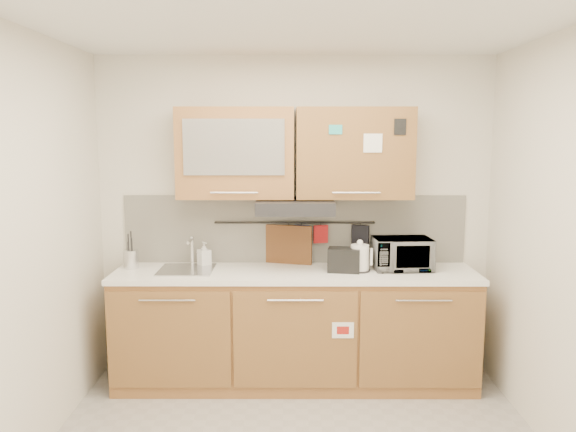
{
  "coord_description": "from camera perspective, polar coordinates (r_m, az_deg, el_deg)",
  "views": [
    {
      "loc": [
        -0.04,
        -3.08,
        1.98
      ],
      "look_at": [
        -0.05,
        1.05,
        1.37
      ],
      "focal_mm": 35.0,
      "sensor_mm": 36.0,
      "label": 1
    }
  ],
  "objects": [
    {
      "name": "wall_back",
      "position": [
        4.63,
        0.68,
        -0.09
      ],
      "size": [
        3.2,
        0.0,
        3.2
      ],
      "primitive_type": "plane",
      "rotation": [
        1.57,
        0.0,
        0.0
      ],
      "color": "silver",
      "rests_on": "ground"
    },
    {
      "name": "utensil_crock",
      "position": [
        4.63,
        -15.65,
        -4.21
      ],
      "size": [
        0.13,
        0.13,
        0.3
      ],
      "rotation": [
        0.0,
        0.0,
        -0.11
      ],
      "color": "silver",
      "rests_on": "countertop"
    },
    {
      "name": "soap_bottle",
      "position": [
        4.59,
        -8.52,
        -3.83
      ],
      "size": [
        0.12,
        0.12,
        0.19
      ],
      "primitive_type": "imported",
      "rotation": [
        0.0,
        0.0,
        0.65
      ],
      "color": "#999999",
      "rests_on": "countertop"
    },
    {
      "name": "dark_pouch",
      "position": [
        4.63,
        7.35,
        -2.29
      ],
      "size": [
        0.14,
        0.09,
        0.22
      ],
      "primitive_type": "cube",
      "rotation": [
        0.0,
        0.0,
        -0.42
      ],
      "color": "black",
      "rests_on": "utensil_rail"
    },
    {
      "name": "utensil_rail",
      "position": [
        4.58,
        0.69,
        -0.67
      ],
      "size": [
        1.3,
        0.02,
        0.02
      ],
      "primitive_type": "cylinder",
      "rotation": [
        0.0,
        1.57,
        0.0
      ],
      "color": "black",
      "rests_on": "backsplash"
    },
    {
      "name": "sink",
      "position": [
        4.48,
        -10.25,
        -5.38
      ],
      "size": [
        0.42,
        0.4,
        0.26
      ],
      "color": "silver",
      "rests_on": "countertop"
    },
    {
      "name": "pot_holder",
      "position": [
        4.59,
        3.34,
        -1.85
      ],
      "size": [
        0.12,
        0.05,
        0.15
      ],
      "primitive_type": "cube",
      "rotation": [
        0.0,
        0.0,
        0.25
      ],
      "color": "#AD171A",
      "rests_on": "utensil_rail"
    },
    {
      "name": "toaster",
      "position": [
        4.37,
        5.71,
        -4.44
      ],
      "size": [
        0.26,
        0.18,
        0.19
      ],
      "rotation": [
        0.0,
        0.0,
        -0.16
      ],
      "color": "black",
      "rests_on": "countertop"
    },
    {
      "name": "microwave",
      "position": [
        4.51,
        11.51,
        -3.78
      ],
      "size": [
        0.46,
        0.33,
        0.25
      ],
      "primitive_type": "imported",
      "rotation": [
        0.0,
        0.0,
        0.06
      ],
      "color": "#999999",
      "rests_on": "countertop"
    },
    {
      "name": "ceiling",
      "position": [
        3.14,
        0.99,
        19.78
      ],
      "size": [
        3.2,
        3.2,
        0.0
      ],
      "primitive_type": "plane",
      "rotation": [
        3.14,
        0.0,
        0.0
      ],
      "color": "white",
      "rests_on": "wall_back"
    },
    {
      "name": "wall_left",
      "position": [
        3.51,
        -26.21,
        -3.65
      ],
      "size": [
        0.0,
        3.0,
        3.0
      ],
      "primitive_type": "plane",
      "rotation": [
        1.57,
        0.0,
        1.57
      ],
      "color": "silver",
      "rests_on": "ground"
    },
    {
      "name": "kettle",
      "position": [
        4.4,
        7.31,
        -4.33
      ],
      "size": [
        0.18,
        0.16,
        0.25
      ],
      "rotation": [
        0.0,
        0.0,
        0.08
      ],
      "color": "white",
      "rests_on": "countertop"
    },
    {
      "name": "base_cabinet",
      "position": [
        4.55,
        0.7,
        -11.88
      ],
      "size": [
        2.8,
        0.64,
        0.88
      ],
      "color": "#A4673A",
      "rests_on": "floor"
    },
    {
      "name": "cutting_board",
      "position": [
        4.62,
        0.07,
        -3.86
      ],
      "size": [
        0.38,
        0.13,
        0.48
      ],
      "primitive_type": "cube",
      "rotation": [
        0.0,
        0.0,
        -0.27
      ],
      "color": "brown",
      "rests_on": "utensil_rail"
    },
    {
      "name": "oven_mitt",
      "position": [
        4.59,
        1.35,
        -2.23
      ],
      "size": [
        0.13,
        0.07,
        0.21
      ],
      "primitive_type": "cube",
      "rotation": [
        0.0,
        0.0,
        -0.35
      ],
      "color": "#213D98",
      "rests_on": "utensil_rail"
    },
    {
      "name": "upper_cabinets",
      "position": [
        4.4,
        0.65,
        6.42
      ],
      "size": [
        1.82,
        0.37,
        0.7
      ],
      "color": "#A4673A",
      "rests_on": "wall_back"
    },
    {
      "name": "countertop",
      "position": [
        4.4,
        0.71,
        -5.84
      ],
      "size": [
        2.82,
        0.62,
        0.04
      ],
      "primitive_type": "cube",
      "color": "white",
      "rests_on": "base_cabinet"
    },
    {
      "name": "backsplash",
      "position": [
        4.63,
        0.68,
        -1.33
      ],
      "size": [
        2.8,
        0.02,
        0.56
      ],
      "primitive_type": "cube",
      "color": "silver",
      "rests_on": "countertop"
    },
    {
      "name": "range_hood",
      "position": [
        4.36,
        0.72,
        0.99
      ],
      "size": [
        0.6,
        0.46,
        0.1
      ],
      "primitive_type": "cube",
      "color": "black",
      "rests_on": "upper_cabinets"
    }
  ]
}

